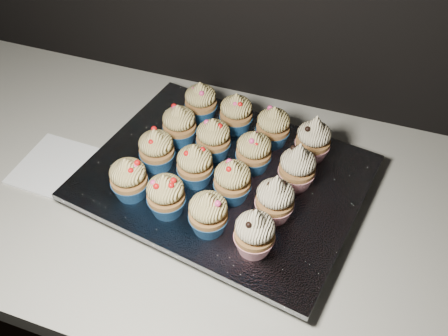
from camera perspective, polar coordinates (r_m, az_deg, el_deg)
name	(u,v)px	position (r m, az deg, el deg)	size (l,w,h in m)	color
cabinet	(151,298)	(1.33, -8.30, -14.44)	(2.40, 0.60, 0.86)	black
worktop	(127,177)	(0.97, -11.06, -1.02)	(2.44, 0.64, 0.04)	beige
napkin	(57,167)	(0.99, -18.50, 0.15)	(0.14, 0.14, 0.00)	white
baking_tray	(224,183)	(0.90, 0.00, -1.74)	(0.43, 0.33, 0.02)	black
foil_lining	(224,177)	(0.88, 0.00, -0.99)	(0.47, 0.37, 0.01)	silver
cupcake_0	(129,178)	(0.83, -10.83, -1.19)	(0.06, 0.06, 0.08)	navy
cupcake_1	(166,195)	(0.80, -6.66, -3.09)	(0.06, 0.06, 0.08)	navy
cupcake_2	(208,213)	(0.77, -1.81, -5.17)	(0.06, 0.06, 0.08)	navy
cupcake_3	(255,232)	(0.75, 3.53, -7.35)	(0.06, 0.06, 0.10)	#B5192D
cupcake_4	(157,149)	(0.88, -7.71, 2.11)	(0.06, 0.06, 0.08)	navy
cupcake_5	(195,165)	(0.84, -3.34, 0.36)	(0.06, 0.06, 0.08)	navy
cupcake_6	(232,181)	(0.82, 0.97, -1.46)	(0.06, 0.06, 0.08)	navy
cupcake_7	(275,199)	(0.79, 5.85, -3.54)	(0.06, 0.06, 0.10)	#B5192D
cupcake_8	(179,125)	(0.92, -5.12, 4.93)	(0.06, 0.06, 0.08)	navy
cupcake_9	(213,139)	(0.89, -1.22, 3.38)	(0.06, 0.06, 0.08)	navy
cupcake_10	(254,152)	(0.87, 3.41, 1.89)	(0.06, 0.06, 0.08)	navy
cupcake_11	(297,167)	(0.84, 8.38, 0.10)	(0.06, 0.06, 0.10)	#B5192D
cupcake_12	(201,102)	(0.97, -2.67, 7.56)	(0.06, 0.06, 0.08)	navy
cupcake_13	(236,113)	(0.94, 1.39, 6.26)	(0.06, 0.06, 0.08)	navy
cupcake_14	(273,127)	(0.92, 5.64, 4.73)	(0.06, 0.06, 0.08)	navy
cupcake_15	(313,139)	(0.90, 10.18, 3.25)	(0.06, 0.06, 0.10)	#B5192D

